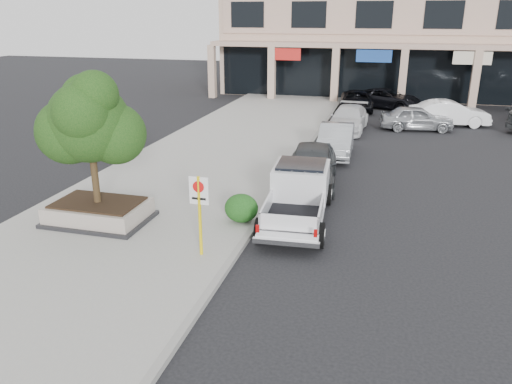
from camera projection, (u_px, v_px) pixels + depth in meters
ground at (288, 264)px, 13.81m from camera, size 120.00×120.00×0.00m
sidewalk at (187, 180)px, 20.59m from camera, size 8.00×52.00×0.15m
curb at (281, 188)px, 19.62m from camera, size 0.20×52.00×0.15m
strip_mall at (468, 37)px, 41.06m from camera, size 40.55×12.43×9.50m
planter at (99, 212)px, 16.21m from camera, size 3.20×2.20×0.68m
planter_tree at (95, 122)px, 15.33m from camera, size 2.90×2.55×4.00m
no_parking_sign at (199, 205)px, 13.56m from camera, size 0.55×0.09×2.30m
hedge at (241, 208)px, 16.11m from camera, size 1.10×0.99×0.93m
pickup_truck at (298, 197)px, 16.39m from camera, size 2.43×5.68×1.75m
curb_car_a at (312, 165)px, 20.01m from camera, size 2.42×5.01×1.65m
curb_car_b at (336, 140)px, 24.24m from camera, size 1.77×4.61×1.50m
curb_car_c at (348, 119)px, 29.36m from camera, size 2.25×5.03×1.43m
curb_car_d at (357, 101)px, 35.64m from camera, size 2.63×5.13×1.39m
lot_car_a at (417, 118)px, 29.52m from camera, size 4.44×2.29×1.44m
lot_car_b at (449, 113)px, 30.67m from camera, size 4.90×2.40×1.55m
lot_car_d at (387, 99)px, 36.41m from camera, size 5.61×4.01×1.42m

